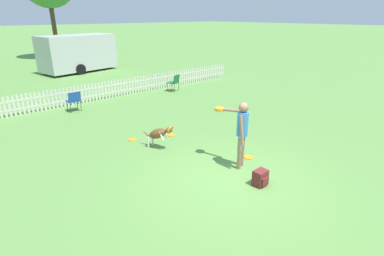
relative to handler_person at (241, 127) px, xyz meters
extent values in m
plane|color=#5B8C42|center=(-0.62, -0.30, -1.11)|extent=(240.00, 240.00, 0.00)
cylinder|color=#8C664C|center=(-0.09, -0.09, -0.87)|extent=(0.11, 0.11, 0.49)
cylinder|color=#7A705B|center=(-0.09, -0.09, -0.42)|extent=(0.12, 0.12, 0.40)
cylinder|color=#8C664C|center=(0.10, -0.02, -0.87)|extent=(0.11, 0.11, 0.49)
cylinder|color=#7A705B|center=(0.10, -0.02, -0.42)|extent=(0.12, 0.12, 0.40)
cylinder|color=#3372BF|center=(0.01, -0.05, 0.09)|extent=(0.36, 0.36, 0.62)
sphere|color=#8C664C|center=(0.01, -0.05, 0.52)|extent=(0.25, 0.25, 0.25)
cylinder|color=#8C664C|center=(-0.17, -0.18, 0.00)|extent=(0.12, 0.22, 0.75)
cylinder|color=#8C664C|center=(0.07, 0.37, 0.33)|extent=(0.26, 0.74, 0.14)
cylinder|color=orange|center=(-0.02, 0.73, 0.27)|extent=(0.26, 0.26, 0.02)
cylinder|color=orange|center=(-0.02, 0.73, 0.30)|extent=(0.26, 0.26, 0.02)
cylinder|color=orange|center=(-0.02, 0.73, 0.32)|extent=(0.26, 0.26, 0.02)
ellipsoid|color=brown|center=(-0.90, 2.36, -0.66)|extent=(0.53, 0.74, 0.51)
ellipsoid|color=white|center=(-0.90, 2.36, -0.71)|extent=(0.29, 0.39, 0.24)
sphere|color=brown|center=(-0.77, 2.02, -0.49)|extent=(0.16, 0.16, 0.16)
cone|color=brown|center=(-0.74, 1.95, -0.46)|extent=(0.13, 0.16, 0.13)
cylinder|color=orange|center=(-0.74, 1.95, -0.46)|extent=(0.29, 0.21, 0.25)
cone|color=brown|center=(-0.73, 2.06, -0.43)|extent=(0.05, 0.05, 0.07)
cone|color=brown|center=(-0.82, 2.03, -0.43)|extent=(0.05, 0.05, 0.07)
cylinder|color=white|center=(-0.89, 2.66, -0.95)|extent=(0.06, 0.06, 0.33)
cylinder|color=white|center=(-1.10, 2.59, -0.95)|extent=(0.06, 0.06, 0.33)
cylinder|color=white|center=(-0.74, 2.22, -0.66)|extent=(0.11, 0.17, 0.26)
cylinder|color=white|center=(-0.92, 2.15, -0.66)|extent=(0.11, 0.17, 0.26)
cone|color=brown|center=(-1.06, 2.79, -0.73)|extent=(0.17, 0.31, 0.21)
cylinder|color=orange|center=(-1.18, 3.40, -1.10)|extent=(0.26, 0.26, 0.02)
cylinder|color=orange|center=(0.59, 0.13, -1.10)|extent=(0.26, 0.26, 0.02)
cylinder|color=orange|center=(-0.02, 2.87, -1.10)|extent=(0.26, 0.26, 0.02)
cube|color=maroon|center=(-0.34, -0.94, -0.92)|extent=(0.33, 0.25, 0.38)
cube|color=maroon|center=(-0.34, -1.08, -0.96)|extent=(0.23, 0.04, 0.19)
cube|color=beige|center=(-0.62, 8.58, -0.87)|extent=(18.51, 0.04, 0.06)
cube|color=beige|center=(-0.62, 8.58, -0.52)|extent=(18.51, 0.04, 0.06)
cube|color=beige|center=(-3.84, 8.58, -0.70)|extent=(0.09, 0.02, 0.82)
cube|color=beige|center=(-3.68, 8.58, -0.70)|extent=(0.09, 0.02, 0.82)
cube|color=beige|center=(-3.52, 8.58, -0.70)|extent=(0.09, 0.02, 0.82)
cube|color=beige|center=(-3.35, 8.58, -0.70)|extent=(0.09, 0.02, 0.82)
cube|color=beige|center=(-3.19, 8.58, -0.70)|extent=(0.09, 0.02, 0.82)
cube|color=beige|center=(-3.03, 8.58, -0.70)|extent=(0.09, 0.02, 0.82)
cube|color=beige|center=(-2.87, 8.58, -0.70)|extent=(0.09, 0.02, 0.82)
cube|color=beige|center=(-2.71, 8.58, -0.70)|extent=(0.09, 0.02, 0.82)
cube|color=beige|center=(-2.55, 8.58, -0.70)|extent=(0.09, 0.02, 0.82)
cube|color=beige|center=(-2.39, 8.58, -0.70)|extent=(0.09, 0.02, 0.82)
cube|color=beige|center=(-2.23, 8.58, -0.70)|extent=(0.09, 0.02, 0.82)
cube|color=beige|center=(-2.07, 8.58, -0.70)|extent=(0.09, 0.02, 0.82)
cube|color=beige|center=(-1.91, 8.58, -0.70)|extent=(0.09, 0.02, 0.82)
cube|color=beige|center=(-1.74, 8.58, -0.70)|extent=(0.09, 0.02, 0.82)
cube|color=beige|center=(-1.58, 8.58, -0.70)|extent=(0.09, 0.02, 0.82)
cube|color=beige|center=(-1.42, 8.58, -0.70)|extent=(0.09, 0.02, 0.82)
cube|color=beige|center=(-1.26, 8.58, -0.70)|extent=(0.09, 0.02, 0.82)
cube|color=beige|center=(-1.10, 8.58, -0.70)|extent=(0.09, 0.02, 0.82)
cube|color=beige|center=(-0.94, 8.58, -0.70)|extent=(0.09, 0.02, 0.82)
cube|color=beige|center=(-0.78, 8.58, -0.70)|extent=(0.09, 0.02, 0.82)
cube|color=beige|center=(-0.62, 8.58, -0.70)|extent=(0.09, 0.02, 0.82)
cube|color=beige|center=(-0.46, 8.58, -0.70)|extent=(0.09, 0.02, 0.82)
cube|color=beige|center=(-0.30, 8.58, -0.70)|extent=(0.09, 0.02, 0.82)
cube|color=beige|center=(-0.14, 8.58, -0.70)|extent=(0.09, 0.02, 0.82)
cube|color=beige|center=(0.03, 8.58, -0.70)|extent=(0.09, 0.02, 0.82)
cube|color=beige|center=(0.19, 8.58, -0.70)|extent=(0.09, 0.02, 0.82)
cube|color=beige|center=(0.35, 8.58, -0.70)|extent=(0.09, 0.02, 0.82)
cube|color=beige|center=(0.51, 8.58, -0.70)|extent=(0.09, 0.02, 0.82)
cube|color=beige|center=(0.67, 8.58, -0.70)|extent=(0.09, 0.02, 0.82)
cube|color=beige|center=(0.83, 8.58, -0.70)|extent=(0.09, 0.02, 0.82)
cube|color=beige|center=(0.99, 8.58, -0.70)|extent=(0.09, 0.02, 0.82)
cube|color=beige|center=(1.15, 8.58, -0.70)|extent=(0.09, 0.02, 0.82)
cube|color=beige|center=(1.31, 8.58, -0.70)|extent=(0.09, 0.02, 0.82)
cube|color=beige|center=(1.47, 8.58, -0.70)|extent=(0.09, 0.02, 0.82)
cube|color=beige|center=(1.63, 8.58, -0.70)|extent=(0.09, 0.02, 0.82)
cube|color=beige|center=(1.80, 8.58, -0.70)|extent=(0.09, 0.02, 0.82)
cube|color=beige|center=(1.96, 8.58, -0.70)|extent=(0.09, 0.02, 0.82)
cube|color=beige|center=(2.12, 8.58, -0.70)|extent=(0.09, 0.02, 0.82)
cube|color=beige|center=(2.28, 8.58, -0.70)|extent=(0.09, 0.02, 0.82)
cube|color=beige|center=(2.44, 8.58, -0.70)|extent=(0.09, 0.02, 0.82)
cube|color=beige|center=(2.60, 8.58, -0.70)|extent=(0.09, 0.02, 0.82)
cube|color=beige|center=(2.76, 8.58, -0.70)|extent=(0.09, 0.02, 0.82)
cube|color=beige|center=(2.92, 8.58, -0.70)|extent=(0.09, 0.02, 0.82)
cube|color=beige|center=(3.08, 8.58, -0.70)|extent=(0.09, 0.02, 0.82)
cube|color=beige|center=(3.24, 8.58, -0.70)|extent=(0.09, 0.02, 0.82)
cube|color=beige|center=(3.40, 8.58, -0.70)|extent=(0.09, 0.02, 0.82)
cube|color=beige|center=(3.57, 8.58, -0.70)|extent=(0.09, 0.02, 0.82)
cube|color=beige|center=(3.73, 8.58, -0.70)|extent=(0.09, 0.02, 0.82)
cube|color=beige|center=(3.89, 8.58, -0.70)|extent=(0.09, 0.02, 0.82)
cube|color=beige|center=(4.05, 8.58, -0.70)|extent=(0.09, 0.02, 0.82)
cube|color=beige|center=(4.21, 8.58, -0.70)|extent=(0.09, 0.02, 0.82)
cube|color=beige|center=(4.37, 8.58, -0.70)|extent=(0.09, 0.02, 0.82)
cube|color=beige|center=(4.53, 8.58, -0.70)|extent=(0.09, 0.02, 0.82)
cube|color=beige|center=(4.69, 8.58, -0.70)|extent=(0.09, 0.02, 0.82)
cube|color=beige|center=(4.85, 8.58, -0.70)|extent=(0.09, 0.02, 0.82)
cube|color=beige|center=(5.01, 8.58, -0.70)|extent=(0.09, 0.02, 0.82)
cube|color=beige|center=(5.17, 8.58, -0.70)|extent=(0.09, 0.02, 0.82)
cube|color=beige|center=(5.34, 8.58, -0.70)|extent=(0.09, 0.02, 0.82)
cube|color=beige|center=(5.50, 8.58, -0.70)|extent=(0.09, 0.02, 0.82)
cube|color=beige|center=(5.66, 8.58, -0.70)|extent=(0.09, 0.02, 0.82)
cube|color=beige|center=(5.82, 8.58, -0.70)|extent=(0.09, 0.02, 0.82)
cube|color=beige|center=(5.98, 8.58, -0.70)|extent=(0.09, 0.02, 0.82)
cube|color=beige|center=(6.14, 8.58, -0.70)|extent=(0.09, 0.02, 0.82)
cube|color=beige|center=(6.30, 8.58, -0.70)|extent=(0.09, 0.02, 0.82)
cube|color=beige|center=(6.46, 8.58, -0.70)|extent=(0.09, 0.02, 0.82)
cube|color=beige|center=(6.62, 8.58, -0.70)|extent=(0.09, 0.02, 0.82)
cube|color=beige|center=(6.78, 8.58, -0.70)|extent=(0.09, 0.02, 0.82)
cube|color=beige|center=(6.95, 8.58, -0.70)|extent=(0.09, 0.02, 0.82)
cube|color=beige|center=(7.11, 8.58, -0.70)|extent=(0.09, 0.02, 0.82)
cube|color=beige|center=(7.27, 8.58, -0.70)|extent=(0.09, 0.02, 0.82)
cube|color=beige|center=(7.43, 8.58, -0.70)|extent=(0.09, 0.02, 0.82)
cube|color=beige|center=(7.59, 8.58, -0.70)|extent=(0.09, 0.02, 0.82)
cube|color=beige|center=(7.75, 8.58, -0.70)|extent=(0.09, 0.02, 0.82)
cube|color=beige|center=(7.91, 8.58, -0.70)|extent=(0.09, 0.02, 0.82)
cube|color=beige|center=(8.07, 8.58, -0.70)|extent=(0.09, 0.02, 0.82)
cube|color=beige|center=(8.23, 8.58, -0.70)|extent=(0.09, 0.02, 0.82)
cube|color=beige|center=(8.39, 8.58, -0.70)|extent=(0.09, 0.02, 0.82)
cube|color=beige|center=(8.55, 8.58, -0.70)|extent=(0.09, 0.02, 0.82)
cylinder|color=#333338|center=(3.95, 7.94, -0.89)|extent=(0.02, 0.02, 0.45)
cylinder|color=#333338|center=(3.54, 7.80, -0.89)|extent=(0.02, 0.02, 0.45)
cylinder|color=#333338|center=(4.09, 7.53, -0.89)|extent=(0.02, 0.02, 0.45)
cylinder|color=#333338|center=(3.68, 7.39, -0.89)|extent=(0.02, 0.02, 0.45)
cube|color=#19662D|center=(3.81, 7.67, -0.67)|extent=(0.65, 0.65, 0.03)
cube|color=#19662D|center=(3.89, 7.45, -0.45)|extent=(0.51, 0.25, 0.43)
cylinder|color=#333338|center=(-1.15, 7.88, -0.90)|extent=(0.02, 0.02, 0.43)
cylinder|color=#333338|center=(-1.57, 7.90, -0.90)|extent=(0.02, 0.02, 0.43)
cylinder|color=#333338|center=(-1.16, 7.46, -0.90)|extent=(0.02, 0.02, 0.43)
cylinder|color=#333338|center=(-1.58, 7.48, -0.90)|extent=(0.02, 0.02, 0.43)
cube|color=#1E4799|center=(-1.37, 7.68, -0.68)|extent=(0.51, 0.51, 0.03)
cube|color=#1E4799|center=(-1.37, 7.46, -0.48)|extent=(0.50, 0.10, 0.41)
cube|color=#B7B7B7|center=(2.48, 16.49, 0.19)|extent=(5.20, 2.96, 2.30)
cone|color=#3F3F42|center=(5.29, 16.99, -0.86)|extent=(0.82, 0.34, 0.20)
cylinder|color=black|center=(1.69, 17.44, -0.77)|extent=(0.70, 0.30, 0.68)
cylinder|color=black|center=(2.07, 15.33, -0.77)|extent=(0.70, 0.30, 0.68)
cylinder|color=#4C3823|center=(3.71, 24.38, 1.51)|extent=(0.38, 0.38, 5.25)
camera|label=1|loc=(-5.57, -4.46, 2.65)|focal=28.00mm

